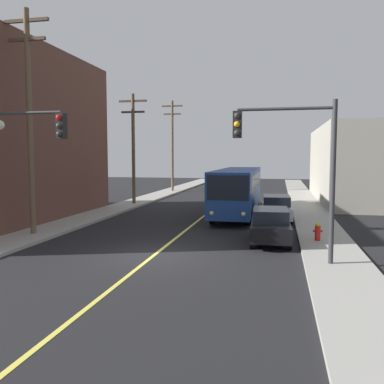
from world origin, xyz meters
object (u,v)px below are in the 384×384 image
city_bus (238,189)px  utility_pole_far (172,142)px  utility_pole_mid (133,143)px  traffic_signal_right_corner (290,151)px  fire_hydrant (318,231)px  parked_car_black (270,225)px  parked_car_silver (276,208)px  traffic_signal_left_corner (18,151)px  utility_pole_near (29,113)px

city_bus → utility_pole_far: bearing=118.4°
utility_pole_mid → traffic_signal_right_corner: (12.37, -17.10, -0.89)m
city_bus → fire_hydrant: city_bus is taller
parked_car_black → parked_car_silver: bearing=88.1°
utility_pole_mid → traffic_signal_right_corner: bearing=-54.1°
utility_pole_mid → parked_car_silver: bearing=-28.2°
parked_car_black → traffic_signal_right_corner: traffic_signal_right_corner is taller
utility_pole_far → traffic_signal_right_corner: 32.50m
utility_pole_far → traffic_signal_left_corner: 30.78m
utility_pole_near → traffic_signal_right_corner: (12.73, -3.08, -1.98)m
city_bus → utility_pole_far: (-9.18, 16.98, 3.95)m
parked_car_silver → utility_pole_mid: utility_pole_mid is taller
traffic_signal_right_corner → traffic_signal_left_corner: bearing=-176.3°
utility_pole_far → fire_hydrant: size_ratio=12.17×
city_bus → traffic_signal_left_corner: (-7.61, -13.72, 2.49)m
fire_hydrant → parked_car_silver: bearing=106.8°
parked_car_black → traffic_signal_right_corner: (0.75, -4.07, 3.46)m
utility_pole_near → utility_pole_far: 26.93m
traffic_signal_left_corner → utility_pole_mid: bearing=95.0°
parked_car_silver → traffic_signal_right_corner: bearing=-87.2°
parked_car_silver → traffic_signal_left_corner: traffic_signal_left_corner is taller
fire_hydrant → utility_pole_far: bearing=118.2°
utility_pole_far → utility_pole_mid: bearing=-89.9°
parked_car_silver → utility_pole_mid: 14.12m
traffic_signal_left_corner → utility_pole_far: bearing=92.9°
utility_pole_near → utility_pole_mid: (0.36, 14.02, -1.10)m
city_bus → utility_pole_mid: size_ratio=1.33×
city_bus → parked_car_black: 9.33m
utility_pole_near → traffic_signal_right_corner: 13.24m
city_bus → utility_pole_far: 19.71m
fire_hydrant → traffic_signal_left_corner: bearing=-158.1°
city_bus → parked_car_silver: city_bus is taller
traffic_signal_left_corner → fire_hydrant: size_ratio=7.14×
utility_pole_near → parked_car_black: bearing=4.7°
parked_car_black → fire_hydrant: (2.19, 0.17, -0.26)m
city_bus → parked_car_black: size_ratio=2.73×
city_bus → utility_pole_far: size_ratio=1.19×
city_bus → parked_car_silver: 3.65m
city_bus → fire_hydrant: bearing=-62.1°
parked_car_silver → traffic_signal_right_corner: traffic_signal_right_corner is taller
utility_pole_near → fire_hydrant: bearing=4.7°
utility_pole_mid → city_bus: bearing=-24.0°
fire_hydrant → city_bus: bearing=117.9°
parked_car_silver → utility_pole_mid: bearing=151.8°
utility_pole_mid → fire_hydrant: 19.42m
parked_car_silver → utility_pole_near: bearing=-147.8°
utility_pole_near → parked_car_silver: bearing=32.2°
parked_car_black → utility_pole_far: bearing=114.2°
parked_car_black → utility_pole_mid: (-11.61, 13.02, 4.35)m
parked_car_silver → utility_pole_near: size_ratio=0.40×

